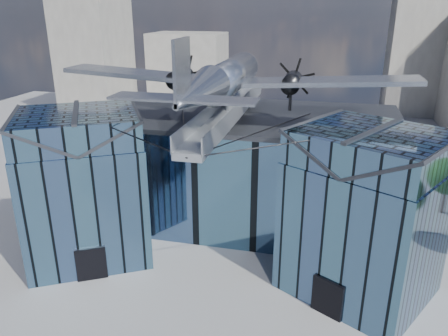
# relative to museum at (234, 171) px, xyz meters

# --- Properties ---
(ground_plane) EXTENTS (120.00, 120.00, 0.00)m
(ground_plane) POSITION_rel_museum_xyz_m (-0.00, -5.82, -5.54)
(ground_plane) COLOR gray
(museum) EXTENTS (32.88, 24.50, 17.60)m
(museum) POSITION_rel_museum_xyz_m (0.00, 0.00, 0.00)
(museum) COLOR #3F6282
(museum) RESTS_ON ground
(bg_towers) EXTENTS (77.00, 24.50, 26.00)m
(bg_towers) POSITION_rel_museum_xyz_m (1.45, 44.67, 4.47)
(bg_towers) COLOR gray
(bg_towers) RESTS_ON ground
(tree_side_w) EXTENTS (3.36, 3.36, 4.90)m
(tree_side_w) POSITION_rel_museum_xyz_m (-19.33, 1.76, -2.22)
(tree_side_w) COLOR #311E13
(tree_side_w) RESTS_ON ground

